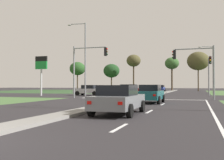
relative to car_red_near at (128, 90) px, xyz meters
name	(u,v)px	position (x,y,z in m)	size (l,w,h in m)	color
ground_plane	(149,96)	(2.71, 0.45, -0.81)	(200.00, 200.00, 0.00)	#282628
grass_verge_far_left	(63,91)	(-22.79, 24.95, -0.80)	(35.00, 35.00, 0.01)	#2D4C28
median_island_near	(97,107)	(2.71, -18.55, -0.74)	(1.20, 22.00, 0.14)	gray
median_island_far	(169,92)	(2.71, 25.45, -0.74)	(1.20, 36.00, 0.14)	gray
lane_dash_near	(120,128)	(6.21, -25.50, -0.80)	(0.14, 2.00, 0.01)	silver
lane_dash_second	(149,112)	(6.21, -19.50, -0.80)	(0.14, 2.00, 0.01)	silver
lane_dash_third	(163,104)	(6.21, -13.50, -0.80)	(0.14, 2.00, 0.01)	silver
edge_line_right	(211,110)	(9.56, -17.55, -0.80)	(0.14, 24.00, 0.01)	silver
stop_bar_near	(174,100)	(6.51, -6.55, -0.80)	(6.40, 0.50, 0.01)	silver
crosswalk_bar_near	(88,98)	(-3.69, -4.75, -0.80)	(0.70, 2.80, 0.01)	silver
crosswalk_bar_second	(97,98)	(-2.54, -4.75, -0.80)	(0.70, 2.80, 0.01)	silver
crosswalk_bar_third	(106,98)	(-1.39, -4.75, -0.80)	(0.70, 2.80, 0.01)	silver
crosswalk_bar_fourth	(116,98)	(-0.24, -4.75, -0.80)	(0.70, 2.80, 0.01)	silver
crosswalk_bar_fifth	(125,98)	(0.91, -4.75, -0.80)	(0.70, 2.80, 0.01)	silver
car_red_near	(128,90)	(0.00, 0.00, 0.00)	(4.26, 2.10, 1.58)	#A31919
car_teal_third	(150,94)	(5.04, -12.19, -0.03)	(1.96, 4.39, 1.52)	#19565B
car_black_fourth	(154,89)	(0.26, 19.93, -0.05)	(2.05, 4.51, 1.46)	black
car_grey_fifth	(118,99)	(4.93, -21.27, -0.04)	(2.09, 4.44, 1.49)	slate
car_blue_sixth	(160,88)	(0.49, 28.29, -0.03)	(1.98, 4.48, 1.52)	navy
car_silver_eighth	(89,90)	(-6.24, 1.45, -0.04)	(4.16, 2.06, 1.50)	#B7B7BC
traffic_signal_near_left	(86,62)	(-3.44, -6.15, 3.28)	(4.23, 0.32, 6.00)	gray
traffic_signal_far_right	(209,68)	(10.31, 5.02, 3.00)	(0.32, 5.43, 5.44)	gray
traffic_signal_near_right	(198,63)	(8.82, -6.15, 2.90)	(4.13, 0.32, 5.41)	gray
street_lamp_second	(84,55)	(-6.11, -0.59, 4.79)	(2.65, 0.50, 10.04)	gray
street_lamp_third	(212,67)	(11.07, 14.87, 3.88)	(2.56, 1.17, 8.23)	gray
fuel_price_totem	(41,67)	(-12.10, -1.68, 3.22)	(1.80, 0.24, 5.53)	silver
treeline_near	(77,69)	(-23.35, 34.23, 5.28)	(4.38, 4.38, 7.98)	#423323
treeline_second	(111,71)	(-13.94, 36.10, 4.62)	(4.44, 4.44, 7.33)	#423323
treeline_third	(134,61)	(-7.13, 33.75, 6.96)	(3.68, 3.68, 9.42)	#423323
treeline_fourth	(172,64)	(2.34, 36.98, 6.28)	(3.63, 3.63, 8.73)	#423323
treeline_fifth	(198,61)	(8.87, 34.39, 6.55)	(5.32, 5.32, 9.64)	#423323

